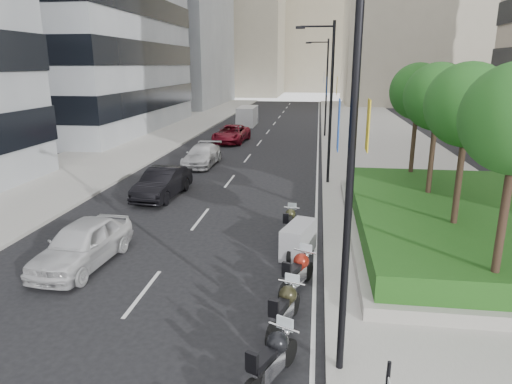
% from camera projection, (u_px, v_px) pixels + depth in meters
% --- Properties ---
extents(sidewalk_right, '(10.00, 100.00, 0.15)m').
position_uv_depth(sidewalk_right, '(383.00, 149.00, 37.38)').
color(sidewalk_right, '#9E9B93').
rests_on(sidewalk_right, ground).
extents(sidewalk_left, '(8.00, 100.00, 0.15)m').
position_uv_depth(sidewalk_left, '(138.00, 143.00, 40.09)').
color(sidewalk_left, '#9E9B93').
rests_on(sidewalk_left, ground).
extents(lane_edge, '(0.12, 100.00, 0.01)m').
position_uv_depth(lane_edge, '(318.00, 148.00, 38.08)').
color(lane_edge, silver).
rests_on(lane_edge, ground).
extents(lane_centre, '(0.12, 100.00, 0.01)m').
position_uv_depth(lane_centre, '(256.00, 147.00, 38.75)').
color(lane_centre, silver).
rests_on(lane_centre, ground).
extents(building_grey_far, '(22.00, 26.00, 30.00)m').
position_uv_depth(building_grey_far, '(155.00, 13.00, 75.79)').
color(building_grey_far, gray).
rests_on(building_grey_far, ground).
extents(building_cream_left, '(26.00, 24.00, 34.00)m').
position_uv_depth(building_cream_left, '(225.00, 17.00, 103.10)').
color(building_cream_left, '#B7AD93').
rests_on(building_cream_left, ground).
extents(building_cream_centre, '(30.00, 24.00, 38.00)m').
position_uv_depth(building_cream_centre, '(316.00, 16.00, 119.06)').
color(building_cream_centre, '#B7AD93').
rests_on(building_cream_centre, ground).
extents(planter, '(10.00, 14.00, 0.40)m').
position_uv_depth(planter, '(476.00, 231.00, 18.09)').
color(planter, '#9B9890').
rests_on(planter, sidewalk_right).
extents(hedge, '(9.40, 13.40, 0.80)m').
position_uv_depth(hedge, '(478.00, 217.00, 17.93)').
color(hedge, '#194B15').
rests_on(hedge, planter).
extents(tree_1, '(2.80, 2.80, 6.30)m').
position_uv_depth(tree_1, '(468.00, 106.00, 15.00)').
color(tree_1, '#332319').
rests_on(tree_1, planter).
extents(tree_2, '(2.80, 2.80, 6.30)m').
position_uv_depth(tree_2, '(438.00, 97.00, 18.82)').
color(tree_2, '#332319').
rests_on(tree_2, planter).
extents(tree_3, '(2.80, 2.80, 6.30)m').
position_uv_depth(tree_3, '(418.00, 92.00, 22.64)').
color(tree_3, '#332319').
rests_on(tree_3, planter).
extents(lamp_post_0, '(2.34, 0.45, 9.00)m').
position_uv_depth(lamp_post_0, '(344.00, 152.00, 8.99)').
color(lamp_post_0, black).
rests_on(lamp_post_0, ground).
extents(lamp_post_1, '(2.34, 0.45, 9.00)m').
position_uv_depth(lamp_post_1, '(328.00, 96.00, 25.21)').
color(lamp_post_1, black).
rests_on(lamp_post_1, ground).
extents(lamp_post_2, '(2.34, 0.45, 9.00)m').
position_uv_depth(lamp_post_2, '(325.00, 83.00, 42.38)').
color(lamp_post_2, black).
rests_on(lamp_post_2, ground).
extents(motorcycle_2, '(1.12, 2.13, 1.14)m').
position_uv_depth(motorcycle_2, '(272.00, 359.00, 9.82)').
color(motorcycle_2, black).
rests_on(motorcycle_2, ground).
extents(motorcycle_3, '(0.90, 2.20, 1.12)m').
position_uv_depth(motorcycle_3, '(284.00, 308.00, 11.90)').
color(motorcycle_3, black).
rests_on(motorcycle_3, ground).
extents(motorcycle_4, '(1.07, 2.14, 1.13)m').
position_uv_depth(motorcycle_4, '(298.00, 272.00, 13.95)').
color(motorcycle_4, black).
rests_on(motorcycle_4, ground).
extents(motorcycle_5, '(1.30, 2.09, 1.18)m').
position_uv_depth(motorcycle_5, '(298.00, 240.00, 16.56)').
color(motorcycle_5, black).
rests_on(motorcycle_5, ground).
extents(motorcycle_6, '(0.66, 1.98, 0.99)m').
position_uv_depth(motorcycle_6, '(289.00, 221.00, 18.73)').
color(motorcycle_6, black).
rests_on(motorcycle_6, ground).
extents(car_a, '(2.17, 4.70, 1.56)m').
position_uv_depth(car_a, '(82.00, 244.00, 15.70)').
color(car_a, silver).
rests_on(car_a, ground).
extents(car_b, '(1.99, 4.79, 1.54)m').
position_uv_depth(car_b, '(162.00, 183.00, 23.80)').
color(car_b, black).
rests_on(car_b, ground).
extents(car_c, '(2.09, 4.87, 1.40)m').
position_uv_depth(car_c, '(202.00, 155.00, 31.44)').
color(car_c, silver).
rests_on(car_c, ground).
extents(car_d, '(2.90, 5.66, 1.53)m').
position_uv_depth(car_d, '(231.00, 134.00, 40.74)').
color(car_d, maroon).
rests_on(car_d, ground).
extents(delivery_van, '(1.98, 5.04, 2.11)m').
position_uv_depth(delivery_van, '(247.00, 117.00, 51.88)').
color(delivery_van, silver).
rests_on(delivery_van, ground).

